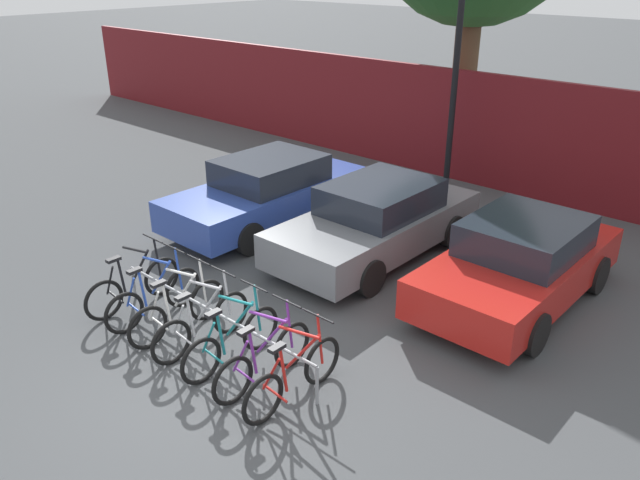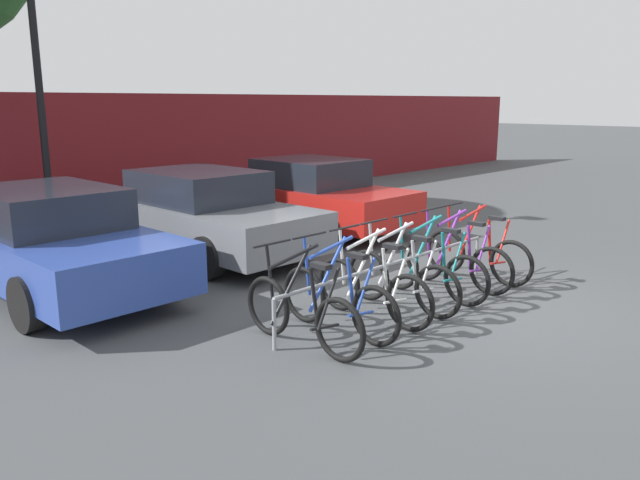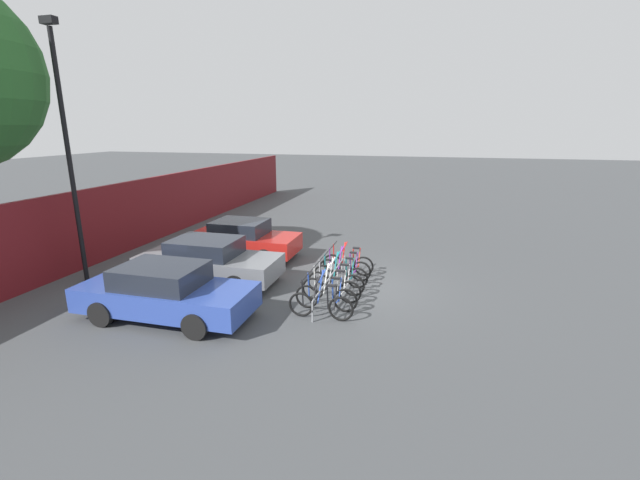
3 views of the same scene
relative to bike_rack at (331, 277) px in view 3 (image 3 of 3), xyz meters
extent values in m
plane|color=#424447|center=(0.78, -0.68, -0.49)|extent=(120.00, 120.00, 0.00)
cube|color=maroon|center=(0.78, 8.82, 0.85)|extent=(36.00, 0.16, 2.68)
cylinder|color=gray|center=(0.00, 0.00, 0.06)|extent=(4.01, 0.04, 0.04)
cylinder|color=gray|center=(-2.00, 0.00, -0.22)|extent=(0.04, 0.04, 0.55)
cylinder|color=gray|center=(2.00, 0.00, -0.22)|extent=(0.04, 0.04, 0.55)
torus|color=black|center=(-1.75, -0.68, -0.16)|extent=(0.06, 0.66, 0.66)
torus|color=black|center=(-1.75, 0.38, -0.16)|extent=(0.06, 0.66, 0.66)
cylinder|color=black|center=(-1.75, 0.01, 0.16)|extent=(0.60, 0.04, 0.76)
cylinder|color=black|center=(-1.75, -0.04, 0.47)|extent=(0.68, 0.04, 0.16)
cylinder|color=black|center=(-1.75, -0.33, 0.10)|extent=(0.14, 0.04, 0.63)
cylinder|color=black|center=(-1.75, -0.53, 0.12)|extent=(0.32, 0.03, 0.58)
cylinder|color=black|center=(-1.75, -0.48, -0.19)|extent=(0.40, 0.03, 0.08)
cylinder|color=black|center=(-1.75, 0.33, 0.18)|extent=(0.12, 0.04, 0.69)
cylinder|color=black|center=(-1.75, 0.29, 0.55)|extent=(0.52, 0.03, 0.03)
cube|color=black|center=(-1.75, -0.42, 0.44)|extent=(0.10, 0.22, 0.05)
torus|color=black|center=(-1.20, -0.68, -0.16)|extent=(0.06, 0.66, 0.66)
torus|color=black|center=(-1.20, 0.38, -0.16)|extent=(0.06, 0.66, 0.66)
cylinder|color=#284CB7|center=(-1.20, 0.01, 0.16)|extent=(0.60, 0.04, 0.76)
cylinder|color=#284CB7|center=(-1.20, -0.04, 0.47)|extent=(0.68, 0.04, 0.16)
cylinder|color=#284CB7|center=(-1.20, -0.33, 0.10)|extent=(0.14, 0.04, 0.63)
cylinder|color=#284CB7|center=(-1.20, -0.53, 0.12)|extent=(0.32, 0.03, 0.58)
cylinder|color=#284CB7|center=(-1.20, -0.48, -0.19)|extent=(0.40, 0.03, 0.08)
cylinder|color=#284CB7|center=(-1.20, 0.33, 0.18)|extent=(0.12, 0.04, 0.69)
cylinder|color=black|center=(-1.20, 0.29, 0.55)|extent=(0.52, 0.03, 0.03)
cube|color=black|center=(-1.20, -0.42, 0.44)|extent=(0.10, 0.22, 0.05)
torus|color=black|center=(-0.60, -0.68, -0.16)|extent=(0.06, 0.66, 0.66)
torus|color=black|center=(-0.60, 0.38, -0.16)|extent=(0.06, 0.66, 0.66)
cylinder|color=silver|center=(-0.60, 0.01, 0.16)|extent=(0.60, 0.04, 0.76)
cylinder|color=silver|center=(-0.60, -0.04, 0.47)|extent=(0.68, 0.04, 0.16)
cylinder|color=silver|center=(-0.60, -0.33, 0.10)|extent=(0.14, 0.04, 0.63)
cylinder|color=silver|center=(-0.60, -0.53, 0.12)|extent=(0.32, 0.03, 0.58)
cylinder|color=silver|center=(-0.60, -0.48, -0.19)|extent=(0.40, 0.03, 0.08)
cylinder|color=silver|center=(-0.60, 0.33, 0.18)|extent=(0.12, 0.04, 0.69)
cylinder|color=black|center=(-0.60, 0.29, 0.55)|extent=(0.52, 0.03, 0.03)
cube|color=black|center=(-0.60, -0.42, 0.44)|extent=(0.10, 0.22, 0.05)
torus|color=black|center=(-0.04, -0.68, -0.16)|extent=(0.06, 0.66, 0.66)
torus|color=black|center=(-0.04, 0.38, -0.16)|extent=(0.06, 0.66, 0.66)
cylinder|color=#B7B7BC|center=(-0.04, 0.01, 0.16)|extent=(0.60, 0.04, 0.76)
cylinder|color=#B7B7BC|center=(-0.04, -0.04, 0.47)|extent=(0.68, 0.04, 0.16)
cylinder|color=#B7B7BC|center=(-0.04, -0.33, 0.10)|extent=(0.14, 0.04, 0.63)
cylinder|color=#B7B7BC|center=(-0.04, -0.53, 0.12)|extent=(0.32, 0.03, 0.58)
cylinder|color=#B7B7BC|center=(-0.04, -0.48, -0.19)|extent=(0.40, 0.03, 0.08)
cylinder|color=#B7B7BC|center=(-0.04, 0.33, 0.18)|extent=(0.12, 0.04, 0.69)
cylinder|color=black|center=(-0.04, 0.29, 0.55)|extent=(0.52, 0.03, 0.03)
cube|color=black|center=(-0.04, -0.42, 0.44)|extent=(0.10, 0.22, 0.05)
torus|color=black|center=(0.60, -0.68, -0.16)|extent=(0.06, 0.66, 0.66)
torus|color=black|center=(0.60, 0.38, -0.16)|extent=(0.06, 0.66, 0.66)
cylinder|color=#197A7F|center=(0.60, 0.01, 0.16)|extent=(0.60, 0.04, 0.76)
cylinder|color=#197A7F|center=(0.60, -0.04, 0.47)|extent=(0.68, 0.04, 0.16)
cylinder|color=#197A7F|center=(0.60, -0.33, 0.10)|extent=(0.14, 0.04, 0.63)
cylinder|color=#197A7F|center=(0.60, -0.53, 0.12)|extent=(0.32, 0.03, 0.58)
cylinder|color=#197A7F|center=(0.60, -0.48, -0.19)|extent=(0.40, 0.03, 0.08)
cylinder|color=#197A7F|center=(0.60, 0.33, 0.18)|extent=(0.12, 0.04, 0.69)
cylinder|color=black|center=(0.60, 0.29, 0.55)|extent=(0.52, 0.03, 0.03)
cube|color=black|center=(0.60, -0.42, 0.44)|extent=(0.10, 0.22, 0.05)
torus|color=black|center=(1.21, -0.68, -0.16)|extent=(0.06, 0.66, 0.66)
torus|color=black|center=(1.21, 0.38, -0.16)|extent=(0.06, 0.66, 0.66)
cylinder|color=#752D99|center=(1.21, 0.01, 0.16)|extent=(0.60, 0.04, 0.76)
cylinder|color=#752D99|center=(1.21, -0.04, 0.47)|extent=(0.68, 0.04, 0.16)
cylinder|color=#752D99|center=(1.21, -0.33, 0.10)|extent=(0.14, 0.04, 0.63)
cylinder|color=#752D99|center=(1.21, -0.53, 0.12)|extent=(0.32, 0.03, 0.58)
cylinder|color=#752D99|center=(1.21, -0.48, -0.19)|extent=(0.40, 0.03, 0.08)
cylinder|color=#752D99|center=(1.21, 0.33, 0.18)|extent=(0.12, 0.04, 0.69)
cylinder|color=black|center=(1.21, 0.29, 0.55)|extent=(0.52, 0.03, 0.03)
cube|color=black|center=(1.21, -0.42, 0.44)|extent=(0.10, 0.22, 0.05)
torus|color=black|center=(1.75, -0.68, -0.16)|extent=(0.06, 0.66, 0.66)
torus|color=black|center=(1.75, 0.38, -0.16)|extent=(0.06, 0.66, 0.66)
cylinder|color=red|center=(1.75, 0.01, 0.16)|extent=(0.60, 0.04, 0.76)
cylinder|color=red|center=(1.75, -0.04, 0.47)|extent=(0.68, 0.04, 0.16)
cylinder|color=red|center=(1.75, -0.33, 0.10)|extent=(0.14, 0.04, 0.63)
cylinder|color=red|center=(1.75, -0.53, 0.12)|extent=(0.32, 0.03, 0.58)
cylinder|color=red|center=(1.75, -0.48, -0.19)|extent=(0.40, 0.03, 0.08)
cylinder|color=red|center=(1.75, 0.33, 0.18)|extent=(0.12, 0.04, 0.69)
cylinder|color=black|center=(1.75, 0.29, 0.55)|extent=(0.52, 0.03, 0.03)
cube|color=black|center=(1.75, -0.42, 0.44)|extent=(0.10, 0.22, 0.05)
cube|color=#2D479E|center=(-2.69, 3.66, 0.08)|extent=(1.80, 4.46, 0.62)
cube|color=#1E232D|center=(-2.69, 3.77, 0.65)|extent=(1.58, 2.05, 0.52)
cylinder|color=black|center=(-3.54, 4.95, -0.17)|extent=(0.20, 0.64, 0.64)
cylinder|color=black|center=(-1.83, 4.95, -0.17)|extent=(0.20, 0.64, 0.64)
cylinder|color=black|center=(-3.54, 2.37, -0.17)|extent=(0.20, 0.64, 0.64)
cylinder|color=black|center=(-1.83, 2.37, -0.17)|extent=(0.20, 0.64, 0.64)
cube|color=slate|center=(-0.06, 3.90, 0.08)|extent=(1.80, 4.39, 0.62)
cube|color=#1E232D|center=(-0.06, 4.01, 0.65)|extent=(1.58, 2.02, 0.52)
cylinder|color=black|center=(-0.91, 5.18, -0.17)|extent=(0.20, 0.64, 0.64)
cylinder|color=black|center=(0.80, 5.18, -0.17)|extent=(0.20, 0.64, 0.64)
cylinder|color=black|center=(-0.91, 2.63, -0.17)|extent=(0.20, 0.64, 0.64)
cylinder|color=black|center=(0.80, 2.63, -0.17)|extent=(0.20, 0.64, 0.64)
cube|color=red|center=(2.67, 4.02, 0.08)|extent=(1.80, 4.09, 0.62)
cube|color=#1E232D|center=(2.67, 4.12, 0.65)|extent=(1.58, 1.88, 0.52)
cylinder|color=black|center=(1.82, 5.21, -0.17)|extent=(0.20, 0.64, 0.64)
cylinder|color=black|center=(3.53, 5.21, -0.17)|extent=(0.20, 0.64, 0.64)
cylinder|color=black|center=(1.82, 2.83, -0.17)|extent=(0.20, 0.64, 0.64)
cylinder|color=black|center=(3.53, 2.83, -0.17)|extent=(0.20, 0.64, 0.64)
cylinder|color=black|center=(-0.93, 7.83, 3.23)|extent=(0.14, 0.14, 7.44)
cube|color=black|center=(-0.93, 7.83, 7.10)|extent=(0.24, 0.44, 0.20)
camera|label=1|loc=(6.20, -4.64, 4.58)|focal=35.00mm
camera|label=2|loc=(-6.02, -4.51, 2.02)|focal=35.00mm
camera|label=3|loc=(-11.48, -2.72, 4.27)|focal=24.00mm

